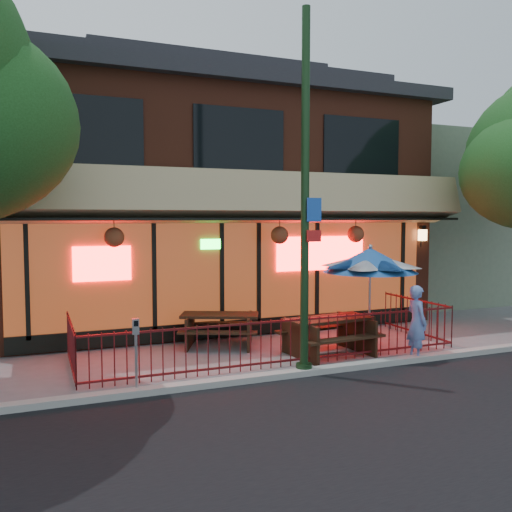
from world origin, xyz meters
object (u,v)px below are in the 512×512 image
(patio_umbrella, at_px, (370,260))
(pedestrian, at_px, (417,322))
(street_light, at_px, (305,212))
(picnic_table_left, at_px, (220,325))
(parking_meter_near, at_px, (136,343))
(picnic_table_right, at_px, (329,330))

(patio_umbrella, bearing_deg, pedestrian, -64.76)
(street_light, bearing_deg, picnic_table_left, 105.97)
(parking_meter_near, bearing_deg, patio_umbrella, 11.33)
(picnic_table_left, distance_m, picnic_table_right, 2.61)
(picnic_table_left, distance_m, pedestrian, 4.49)
(street_light, xyz_separation_m, pedestrian, (2.73, 0.05, -2.35))
(picnic_table_right, relative_size, patio_umbrella, 0.86)
(street_light, height_order, patio_umbrella, street_light)
(picnic_table_left, height_order, picnic_table_right, picnic_table_right)
(pedestrian, distance_m, parking_meter_near, 5.99)
(street_light, height_order, picnic_table_right, street_light)
(picnic_table_left, relative_size, pedestrian, 1.39)
(patio_umbrella, distance_m, pedestrian, 1.73)
(picnic_table_right, xyz_separation_m, parking_meter_near, (-4.43, -1.10, 0.34))
(street_light, bearing_deg, patio_umbrella, 26.22)
(pedestrian, bearing_deg, parking_meter_near, 96.00)
(picnic_table_left, xyz_separation_m, pedestrian, (3.54, -2.75, 0.29))
(picnic_table_right, height_order, pedestrian, pedestrian)
(picnic_table_left, distance_m, parking_meter_near, 3.74)
(street_light, height_order, parking_meter_near, street_light)
(patio_umbrella, height_order, parking_meter_near, patio_umbrella)
(street_light, bearing_deg, pedestrian, 1.11)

